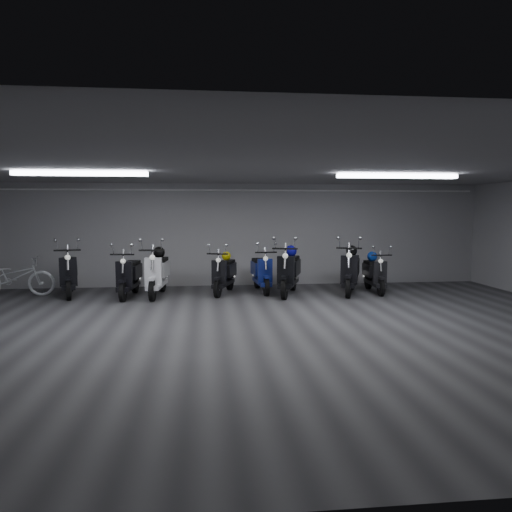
{
  "coord_description": "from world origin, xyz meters",
  "views": [
    {
      "loc": [
        -0.76,
        -8.01,
        2.06
      ],
      "look_at": [
        0.37,
        2.5,
        1.05
      ],
      "focal_mm": 33.22,
      "sensor_mm": 36.0,
      "label": 1
    }
  ],
  "objects": [
    {
      "name": "floor",
      "position": [
        0.0,
        0.0,
        -0.01
      ],
      "size": [
        14.0,
        10.0,
        0.01
      ],
      "primitive_type": "cube",
      "color": "#39383B",
      "rests_on": "ground"
    },
    {
      "name": "ceiling",
      "position": [
        0.0,
        0.0,
        2.8
      ],
      "size": [
        14.0,
        10.0,
        0.01
      ],
      "primitive_type": "cube",
      "color": "gray",
      "rests_on": "ground"
    },
    {
      "name": "back_wall",
      "position": [
        0.0,
        5.0,
        1.4
      ],
      "size": [
        14.0,
        0.01,
        2.8
      ],
      "primitive_type": "cube",
      "color": "#99999B",
      "rests_on": "ground"
    },
    {
      "name": "front_wall",
      "position": [
        0.0,
        -5.0,
        1.4
      ],
      "size": [
        14.0,
        0.01,
        2.8
      ],
      "primitive_type": "cube",
      "color": "#99999B",
      "rests_on": "ground"
    },
    {
      "name": "fluor_strip_left",
      "position": [
        -3.0,
        1.0,
        2.74
      ],
      "size": [
        2.4,
        0.18,
        0.08
      ],
      "primitive_type": "cube",
      "color": "white",
      "rests_on": "ceiling"
    },
    {
      "name": "fluor_strip_right",
      "position": [
        3.0,
        1.0,
        2.74
      ],
      "size": [
        2.4,
        0.18,
        0.08
      ],
      "primitive_type": "cube",
      "color": "white",
      "rests_on": "ceiling"
    },
    {
      "name": "conduit",
      "position": [
        0.0,
        4.92,
        2.62
      ],
      "size": [
        13.6,
        0.05,
        0.05
      ],
      "primitive_type": "cylinder",
      "rotation": [
        0.0,
        1.57,
        0.0
      ],
      "color": "white",
      "rests_on": "back_wall"
    },
    {
      "name": "scooter_0",
      "position": [
        -4.05,
        3.77,
        0.72
      ],
      "size": [
        1.08,
        2.04,
        1.44
      ],
      "primitive_type": null,
      "rotation": [
        0.0,
        0.0,
        0.24
      ],
      "color": "black",
      "rests_on": "floor"
    },
    {
      "name": "scooter_1",
      "position": [
        -2.57,
        3.44,
        0.67
      ],
      "size": [
        0.75,
        1.85,
        1.34
      ],
      "primitive_type": null,
      "rotation": [
        0.0,
        0.0,
        -0.09
      ],
      "color": "black",
      "rests_on": "floor"
    },
    {
      "name": "scooter_2",
      "position": [
        -1.91,
        3.5,
        0.73
      ],
      "size": [
        0.82,
        2.0,
        1.45
      ],
      "primitive_type": null,
      "rotation": [
        0.0,
        0.0,
        -0.09
      ],
      "color": "white",
      "rests_on": "floor"
    },
    {
      "name": "scooter_3",
      "position": [
        -0.3,
        3.69,
        0.65
      ],
      "size": [
        1.08,
        1.84,
        1.3
      ],
      "primitive_type": null,
      "rotation": [
        0.0,
        0.0,
        -0.31
      ],
      "color": "black",
      "rests_on": "floor"
    },
    {
      "name": "scooter_4",
      "position": [
        0.66,
        3.83,
        0.66
      ],
      "size": [
        0.72,
        1.81,
        1.32
      ],
      "primitive_type": null,
      "rotation": [
        0.0,
        0.0,
        0.08
      ],
      "color": "navy",
      "rests_on": "floor"
    },
    {
      "name": "scooter_5",
      "position": [
        1.28,
        3.35,
        0.74
      ],
      "size": [
        1.28,
        2.09,
        1.48
      ],
      "primitive_type": null,
      "rotation": [
        0.0,
        0.0,
        -0.34
      ],
      "color": "black",
      "rests_on": "floor"
    },
    {
      "name": "scooter_8",
      "position": [
        2.83,
        3.35,
        0.74
      ],
      "size": [
        1.33,
        2.08,
        1.47
      ],
      "primitive_type": null,
      "rotation": [
        0.0,
        0.0,
        -0.37
      ],
      "color": "black",
      "rests_on": "floor"
    },
    {
      "name": "scooter_9",
      "position": [
        3.49,
        3.44,
        0.62
      ],
      "size": [
        0.66,
        1.7,
        1.24
      ],
      "primitive_type": null,
      "rotation": [
        0.0,
        0.0,
        -0.06
      ],
      "color": "black",
      "rests_on": "floor"
    },
    {
      "name": "bicycle",
      "position": [
        -5.32,
        3.79,
        0.58
      ],
      "size": [
        1.88,
        0.87,
        1.17
      ],
      "primitive_type": "imported",
      "rotation": [
        0.0,
        0.0,
        1.7
      ],
      "color": "white",
      "rests_on": "floor"
    },
    {
      "name": "helmet_0",
      "position": [
        -0.23,
        3.92,
        0.92
      ],
      "size": [
        0.23,
        0.23,
        0.23
      ],
      "primitive_type": "sphere",
      "color": "#CFC00C",
      "rests_on": "scooter_3"
    },
    {
      "name": "helmet_1",
      "position": [
        2.93,
        3.61,
        1.05
      ],
      "size": [
        0.28,
        0.28,
        0.28
      ],
      "primitive_type": "sphere",
      "color": "black",
      "rests_on": "scooter_8"
    },
    {
      "name": "helmet_2",
      "position": [
        -1.89,
        3.77,
        1.04
      ],
      "size": [
        0.29,
        0.29,
        0.29
      ],
      "primitive_type": "sphere",
      "color": "black",
      "rests_on": "scooter_2"
    },
    {
      "name": "helmet_3",
      "position": [
        1.37,
        3.61,
        1.06
      ],
      "size": [
        0.29,
        0.29,
        0.29
      ],
      "primitive_type": "sphere",
      "color": "#0D0C87",
      "rests_on": "scooter_5"
    },
    {
      "name": "helmet_4",
      "position": [
        3.5,
        3.67,
        0.9
      ],
      "size": [
        0.26,
        0.26,
        0.26
      ],
      "primitive_type": "sphere",
      "color": "navy",
      "rests_on": "scooter_9"
    }
  ]
}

